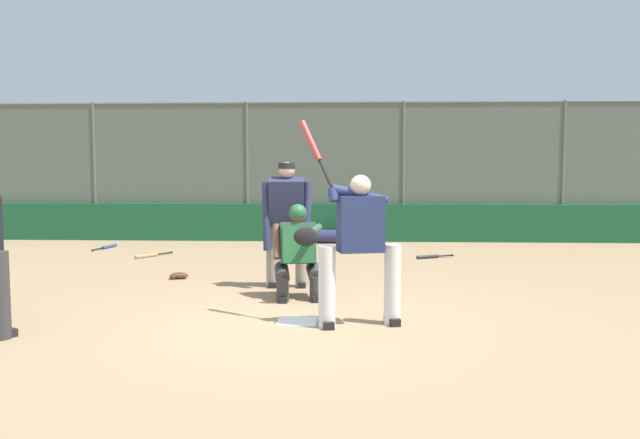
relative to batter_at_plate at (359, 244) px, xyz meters
name	(u,v)px	position (x,y,z in m)	size (l,w,h in m)	color
ground_plane	(297,322)	(0.68, -0.12, -0.88)	(160.00, 160.00, 0.00)	#9E7F5B
home_plate_marker	(297,321)	(0.68, -0.12, -0.88)	(0.43, 0.43, 0.01)	white
backstop_fence	(325,168)	(0.68, -7.91, 0.82)	(18.23, 0.08, 3.22)	#515651
padding_wall	(324,223)	(0.68, -7.81, -0.45)	(17.78, 0.18, 0.87)	#19512D
bleachers_beyond	(422,217)	(-1.84, -10.06, -0.50)	(12.70, 1.95, 1.16)	slate
batter_at_plate	(359,244)	(0.00, 0.00, 0.00)	(1.12, 0.57, 2.21)	silver
catcher_behind_plate	(298,250)	(0.76, -1.36, -0.25)	(0.68, 0.79, 1.23)	#333333
umpire_home	(287,220)	(0.98, -2.11, 0.07)	(0.72, 0.45, 1.77)	gray
spare_bat_near_backstop	(108,247)	(5.20, -6.25, -0.85)	(0.22, 0.88, 0.07)	black
spare_bat_by_padding	(430,257)	(-1.43, -5.09, -0.85)	(0.74, 0.39, 0.07)	black
spare_bat_third_base_side	(149,255)	(3.91, -5.02, -0.85)	(0.53, 0.75, 0.07)	black
fielding_glove_on_dirt	(178,276)	(2.71, -2.73, -0.83)	(0.28, 0.21, 0.10)	#56331E
equipment_bag_dugout_side	(338,236)	(0.35, -7.43, -0.73)	(1.30, 0.30, 0.30)	navy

